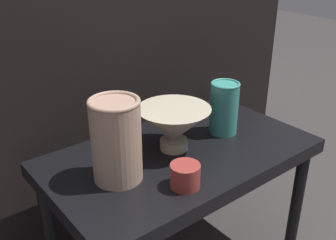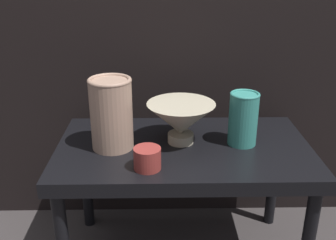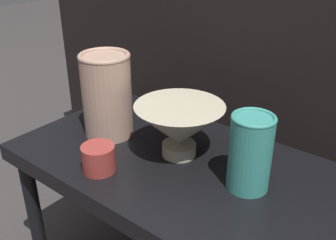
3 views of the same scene
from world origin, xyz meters
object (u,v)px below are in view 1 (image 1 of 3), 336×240
(vase_textured_left, at_px, (116,139))
(cup, at_px, (185,176))
(bowl, at_px, (174,125))
(vase_colorful_right, at_px, (224,107))

(vase_textured_left, relative_size, cup, 2.89)
(bowl, distance_m, vase_colorful_right, 0.18)
(bowl, distance_m, vase_textured_left, 0.20)
(vase_colorful_right, distance_m, cup, 0.31)
(bowl, bearing_deg, vase_colorful_right, -3.85)
(vase_colorful_right, bearing_deg, bowl, 176.15)
(cup, bearing_deg, vase_textured_left, 128.75)
(vase_textured_left, xyz_separation_m, cup, (0.10, -0.13, -0.08))
(cup, bearing_deg, bowl, 58.98)
(vase_colorful_right, xyz_separation_m, cup, (-0.27, -0.14, -0.05))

